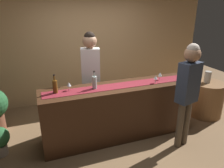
{
  "coord_description": "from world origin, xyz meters",
  "views": [
    {
      "loc": [
        -1.26,
        -3.08,
        2.25
      ],
      "look_at": [
        -0.14,
        0.0,
        1.02
      ],
      "focal_mm": 33.72,
      "sensor_mm": 36.0,
      "label": 1
    }
  ],
  "objects_px": {
    "customer_sipping": "(188,86)",
    "wine_bottle_amber": "(55,86)",
    "bartender": "(91,69)",
    "wine_glass_mid_counter": "(160,75)",
    "wine_glass_far_end": "(156,78)",
    "vase_on_side_table": "(208,77)",
    "wine_bottle_clear": "(94,82)",
    "wine_glass_near_customer": "(69,84)",
    "round_side_table": "(206,99)"
  },
  "relations": [
    {
      "from": "wine_bottle_amber",
      "to": "round_side_table",
      "type": "distance_m",
      "value": 3.18
    },
    {
      "from": "wine_glass_far_end",
      "to": "round_side_table",
      "type": "xyz_separation_m",
      "value": [
        1.41,
        0.18,
        -0.7
      ]
    },
    {
      "from": "customer_sipping",
      "to": "vase_on_side_table",
      "type": "relative_size",
      "value": 7.23
    },
    {
      "from": "bartender",
      "to": "round_side_table",
      "type": "distance_m",
      "value": 2.56
    },
    {
      "from": "wine_glass_mid_counter",
      "to": "wine_bottle_clear",
      "type": "bearing_deg",
      "value": -179.58
    },
    {
      "from": "customer_sipping",
      "to": "round_side_table",
      "type": "bearing_deg",
      "value": 17.17
    },
    {
      "from": "wine_glass_far_end",
      "to": "vase_on_side_table",
      "type": "distance_m",
      "value": 1.41
    },
    {
      "from": "wine_glass_near_customer",
      "to": "wine_glass_far_end",
      "type": "xyz_separation_m",
      "value": [
        1.47,
        -0.17,
        0.0
      ]
    },
    {
      "from": "wine_glass_near_customer",
      "to": "vase_on_side_table",
      "type": "relative_size",
      "value": 0.6
    },
    {
      "from": "wine_glass_mid_counter",
      "to": "vase_on_side_table",
      "type": "bearing_deg",
      "value": 4.02
    },
    {
      "from": "wine_glass_near_customer",
      "to": "round_side_table",
      "type": "height_order",
      "value": "wine_glass_near_customer"
    },
    {
      "from": "wine_glass_near_customer",
      "to": "wine_glass_far_end",
      "type": "relative_size",
      "value": 1.0
    },
    {
      "from": "wine_glass_mid_counter",
      "to": "bartender",
      "type": "distance_m",
      "value": 1.27
    },
    {
      "from": "customer_sipping",
      "to": "bartender",
      "type": "bearing_deg",
      "value": 121.12
    },
    {
      "from": "customer_sipping",
      "to": "wine_glass_near_customer",
      "type": "bearing_deg",
      "value": 143.35
    },
    {
      "from": "wine_bottle_amber",
      "to": "round_side_table",
      "type": "xyz_separation_m",
      "value": [
        3.1,
        0.03,
        -0.71
      ]
    },
    {
      "from": "bartender",
      "to": "customer_sipping",
      "type": "height_order",
      "value": "bartender"
    },
    {
      "from": "customer_sipping",
      "to": "round_side_table",
      "type": "distance_m",
      "value": 1.53
    },
    {
      "from": "wine_bottle_clear",
      "to": "vase_on_side_table",
      "type": "height_order",
      "value": "wine_bottle_clear"
    },
    {
      "from": "wine_bottle_clear",
      "to": "wine_glass_far_end",
      "type": "xyz_separation_m",
      "value": [
        1.07,
        -0.11,
        -0.01
      ]
    },
    {
      "from": "wine_glass_near_customer",
      "to": "wine_glass_mid_counter",
      "type": "bearing_deg",
      "value": -1.79
    },
    {
      "from": "wine_glass_near_customer",
      "to": "round_side_table",
      "type": "distance_m",
      "value": 2.97
    },
    {
      "from": "wine_glass_near_customer",
      "to": "round_side_table",
      "type": "bearing_deg",
      "value": 0.07
    },
    {
      "from": "customer_sipping",
      "to": "wine_bottle_clear",
      "type": "bearing_deg",
      "value": 139.56
    },
    {
      "from": "wine_glass_far_end",
      "to": "vase_on_side_table",
      "type": "relative_size",
      "value": 0.6
    },
    {
      "from": "wine_glass_far_end",
      "to": "wine_glass_mid_counter",
      "type": "bearing_deg",
      "value": 36.46
    },
    {
      "from": "wine_bottle_amber",
      "to": "wine_glass_far_end",
      "type": "xyz_separation_m",
      "value": [
        1.69,
        -0.15,
        -0.01
      ]
    },
    {
      "from": "wine_bottle_amber",
      "to": "wine_glass_mid_counter",
      "type": "distance_m",
      "value": 1.85
    },
    {
      "from": "bartender",
      "to": "wine_glass_mid_counter",
      "type": "bearing_deg",
      "value": 167.37
    },
    {
      "from": "wine_glass_far_end",
      "to": "vase_on_side_table",
      "type": "bearing_deg",
      "value": 8.5
    },
    {
      "from": "wine_glass_mid_counter",
      "to": "vase_on_side_table",
      "type": "height_order",
      "value": "wine_glass_mid_counter"
    },
    {
      "from": "wine_glass_far_end",
      "to": "vase_on_side_table",
      "type": "xyz_separation_m",
      "value": [
        1.38,
        0.21,
        -0.21
      ]
    },
    {
      "from": "wine_glass_mid_counter",
      "to": "wine_glass_far_end",
      "type": "height_order",
      "value": "same"
    },
    {
      "from": "wine_glass_near_customer",
      "to": "wine_glass_mid_counter",
      "type": "height_order",
      "value": "same"
    },
    {
      "from": "wine_glass_far_end",
      "to": "bartender",
      "type": "relative_size",
      "value": 0.08
    },
    {
      "from": "wine_bottle_clear",
      "to": "wine_glass_mid_counter",
      "type": "bearing_deg",
      "value": 0.42
    },
    {
      "from": "wine_glass_far_end",
      "to": "vase_on_side_table",
      "type": "height_order",
      "value": "wine_glass_far_end"
    },
    {
      "from": "wine_bottle_clear",
      "to": "vase_on_side_table",
      "type": "distance_m",
      "value": 2.45
    },
    {
      "from": "wine_glass_far_end",
      "to": "customer_sipping",
      "type": "relative_size",
      "value": 0.08
    },
    {
      "from": "customer_sipping",
      "to": "vase_on_side_table",
      "type": "xyz_separation_m",
      "value": [
        1.12,
        0.74,
        -0.22
      ]
    },
    {
      "from": "customer_sipping",
      "to": "wine_bottle_amber",
      "type": "bearing_deg",
      "value": 146.28
    },
    {
      "from": "round_side_table",
      "to": "wine_bottle_amber",
      "type": "bearing_deg",
      "value": -179.45
    },
    {
      "from": "wine_glass_mid_counter",
      "to": "vase_on_side_table",
      "type": "relative_size",
      "value": 0.6
    },
    {
      "from": "wine_glass_near_customer",
      "to": "bartender",
      "type": "height_order",
      "value": "bartender"
    },
    {
      "from": "vase_on_side_table",
      "to": "wine_glass_far_end",
      "type": "bearing_deg",
      "value": -171.5
    },
    {
      "from": "wine_bottle_amber",
      "to": "wine_glass_far_end",
      "type": "height_order",
      "value": "wine_bottle_amber"
    },
    {
      "from": "wine_bottle_clear",
      "to": "customer_sipping",
      "type": "bearing_deg",
      "value": -26.04
    },
    {
      "from": "wine_glass_near_customer",
      "to": "wine_glass_mid_counter",
      "type": "distance_m",
      "value": 1.64
    },
    {
      "from": "wine_bottle_clear",
      "to": "round_side_table",
      "type": "relative_size",
      "value": 0.41
    },
    {
      "from": "wine_bottle_amber",
      "to": "vase_on_side_table",
      "type": "distance_m",
      "value": 3.07
    }
  ]
}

